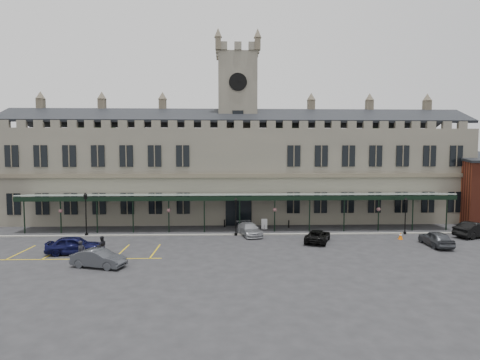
{
  "coord_description": "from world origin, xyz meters",
  "views": [
    {
      "loc": [
        -1.44,
        -34.82,
        8.86
      ],
      "look_at": [
        0.0,
        6.0,
        6.0
      ],
      "focal_mm": 28.0,
      "sensor_mm": 36.0,
      "label": 1
    }
  ],
  "objects_px": {
    "car_left_b": "(99,258)",
    "car_right_b": "(476,230)",
    "car_van": "(318,236)",
    "car_right_a": "(436,239)",
    "lamp_post_right": "(405,212)",
    "person_a": "(81,252)",
    "person_b": "(102,246)",
    "car_taxi": "(249,229)",
    "station_building": "(237,171)",
    "traffic_cone": "(401,236)",
    "clock_tower": "(237,122)",
    "lamp_post_mid": "(236,213)",
    "sign_board": "(264,224)",
    "lamp_post_left": "(86,210)",
    "car_left_a": "(74,245)"
  },
  "relations": [
    {
      "from": "lamp_post_left",
      "to": "car_right_b",
      "type": "bearing_deg",
      "value": -2.79
    },
    {
      "from": "car_taxi",
      "to": "car_right_b",
      "type": "bearing_deg",
      "value": -19.05
    },
    {
      "from": "car_left_b",
      "to": "lamp_post_mid",
      "type": "bearing_deg",
      "value": -28.55
    },
    {
      "from": "sign_board",
      "to": "person_b",
      "type": "bearing_deg",
      "value": -133.16
    },
    {
      "from": "clock_tower",
      "to": "lamp_post_right",
      "type": "relative_size",
      "value": 6.04
    },
    {
      "from": "car_right_a",
      "to": "lamp_post_right",
      "type": "bearing_deg",
      "value": -83.48
    },
    {
      "from": "lamp_post_mid",
      "to": "car_taxi",
      "type": "bearing_deg",
      "value": -1.4
    },
    {
      "from": "clock_tower",
      "to": "traffic_cone",
      "type": "height_order",
      "value": "clock_tower"
    },
    {
      "from": "lamp_post_mid",
      "to": "person_a",
      "type": "height_order",
      "value": "lamp_post_mid"
    },
    {
      "from": "car_left_b",
      "to": "car_van",
      "type": "bearing_deg",
      "value": -51.68
    },
    {
      "from": "car_right_a",
      "to": "person_a",
      "type": "relative_size",
      "value": 2.32
    },
    {
      "from": "lamp_post_mid",
      "to": "person_a",
      "type": "relative_size",
      "value": 2.22
    },
    {
      "from": "lamp_post_left",
      "to": "traffic_cone",
      "type": "height_order",
      "value": "lamp_post_left"
    },
    {
      "from": "lamp_post_mid",
      "to": "car_left_a",
      "type": "relative_size",
      "value": 0.9
    },
    {
      "from": "car_taxi",
      "to": "car_van",
      "type": "relative_size",
      "value": 1.03
    },
    {
      "from": "car_left_a",
      "to": "sign_board",
      "type": "bearing_deg",
      "value": -65.36
    },
    {
      "from": "lamp_post_right",
      "to": "car_right_a",
      "type": "relative_size",
      "value": 0.94
    },
    {
      "from": "clock_tower",
      "to": "person_b",
      "type": "xyz_separation_m",
      "value": [
        -12.3,
        -18.52,
        -12.23
      ]
    },
    {
      "from": "car_left_a",
      "to": "car_van",
      "type": "distance_m",
      "value": 22.97
    },
    {
      "from": "car_left_b",
      "to": "car_right_b",
      "type": "height_order",
      "value": "car_right_b"
    },
    {
      "from": "person_b",
      "to": "car_taxi",
      "type": "bearing_deg",
      "value": -177.71
    },
    {
      "from": "car_right_b",
      "to": "station_building",
      "type": "bearing_deg",
      "value": 43.84
    },
    {
      "from": "traffic_cone",
      "to": "car_right_b",
      "type": "height_order",
      "value": "car_right_b"
    },
    {
      "from": "traffic_cone",
      "to": "sign_board",
      "type": "height_order",
      "value": "sign_board"
    },
    {
      "from": "lamp_post_left",
      "to": "car_left_a",
      "type": "bearing_deg",
      "value": -77.53
    },
    {
      "from": "station_building",
      "to": "car_left_b",
      "type": "relative_size",
      "value": 14.03
    },
    {
      "from": "traffic_cone",
      "to": "car_van",
      "type": "xyz_separation_m",
      "value": [
        -8.9,
        -0.87,
        0.26
      ]
    },
    {
      "from": "car_right_a",
      "to": "car_left_b",
      "type": "bearing_deg",
      "value": 12.89
    },
    {
      "from": "car_left_a",
      "to": "car_right_a",
      "type": "xyz_separation_m",
      "value": [
        33.63,
        1.59,
        -0.05
      ]
    },
    {
      "from": "lamp_post_right",
      "to": "car_left_b",
      "type": "xyz_separation_m",
      "value": [
        -29.73,
        -11.05,
        -1.73
      ]
    },
    {
      "from": "station_building",
      "to": "car_taxi",
      "type": "bearing_deg",
      "value": -84.63
    },
    {
      "from": "lamp_post_right",
      "to": "sign_board",
      "type": "relative_size",
      "value": 3.38
    },
    {
      "from": "lamp_post_left",
      "to": "car_left_a",
      "type": "height_order",
      "value": "lamp_post_left"
    },
    {
      "from": "car_left_b",
      "to": "traffic_cone",
      "type": "bearing_deg",
      "value": -56.57
    },
    {
      "from": "traffic_cone",
      "to": "person_b",
      "type": "distance_m",
      "value": 29.38
    },
    {
      "from": "station_building",
      "to": "clock_tower",
      "type": "xyz_separation_m",
      "value": [
        0.0,
        0.09,
        6.64
      ]
    },
    {
      "from": "car_right_a",
      "to": "car_right_b",
      "type": "relative_size",
      "value": 0.87
    },
    {
      "from": "traffic_cone",
      "to": "car_left_b",
      "type": "distance_m",
      "value": 29.36
    },
    {
      "from": "station_building",
      "to": "person_a",
      "type": "xyz_separation_m",
      "value": [
        -13.2,
        -20.62,
        -5.53
      ]
    },
    {
      "from": "sign_board",
      "to": "car_right_a",
      "type": "xyz_separation_m",
      "value": [
        15.67,
        -8.73,
        0.15
      ]
    },
    {
      "from": "lamp_post_right",
      "to": "car_right_b",
      "type": "height_order",
      "value": "lamp_post_right"
    },
    {
      "from": "car_left_a",
      "to": "car_right_a",
      "type": "height_order",
      "value": "car_left_a"
    },
    {
      "from": "lamp_post_right",
      "to": "car_van",
      "type": "relative_size",
      "value": 0.92
    },
    {
      "from": "station_building",
      "to": "car_right_b",
      "type": "xyz_separation_m",
      "value": [
        25.0,
        -12.4,
        -5.65
      ]
    },
    {
      "from": "lamp_post_mid",
      "to": "car_right_b",
      "type": "xyz_separation_m",
      "value": [
        25.48,
        -1.79,
        -1.65
      ]
    },
    {
      "from": "lamp_post_right",
      "to": "traffic_cone",
      "type": "height_order",
      "value": "lamp_post_right"
    },
    {
      "from": "lamp_post_right",
      "to": "person_a",
      "type": "bearing_deg",
      "value": -162.26
    },
    {
      "from": "sign_board",
      "to": "car_taxi",
      "type": "distance_m",
      "value": 3.9
    },
    {
      "from": "car_van",
      "to": "car_right_a",
      "type": "xyz_separation_m",
      "value": [
        10.96,
        -2.07,
        0.12
      ]
    },
    {
      "from": "lamp_post_mid",
      "to": "car_taxi",
      "type": "xyz_separation_m",
      "value": [
        1.48,
        -0.04,
        -1.8
      ]
    }
  ]
}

